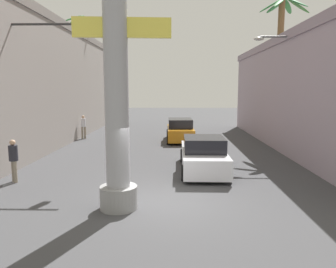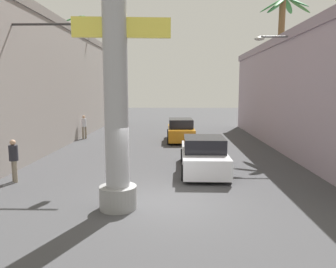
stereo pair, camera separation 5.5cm
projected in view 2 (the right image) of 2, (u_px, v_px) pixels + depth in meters
ground_plane at (171, 147)px, 20.43m from camera, size 88.29×88.29×0.00m
building_left at (21, 84)px, 21.83m from camera, size 6.75×27.32×7.95m
neon_sign_pole at (115, 42)px, 9.32m from camera, size 3.15×1.13×10.47m
street_lamp at (290, 82)px, 17.70m from camera, size 2.51×0.28×6.53m
traffic_light_mast at (50, 67)px, 14.30m from camera, size 5.71×0.32×6.48m
car_lead at (203, 155)px, 14.51m from camera, size 2.00×4.93×1.56m
car_far at (181, 130)px, 22.97m from camera, size 2.00×4.30×1.56m
palm_tree_mid_right at (281, 58)px, 20.94m from camera, size 3.35×3.13×9.32m
palm_tree_far_left at (85, 65)px, 27.49m from camera, size 3.07×3.07×9.67m
pedestrian_curb_left at (14, 157)px, 12.70m from camera, size 0.48×0.48×1.68m
pedestrian_far_left at (84, 125)px, 23.88m from camera, size 0.47×0.47×1.72m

